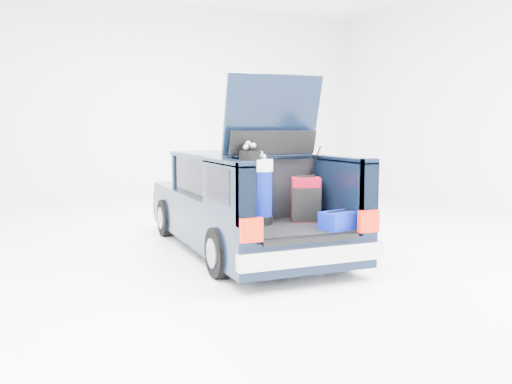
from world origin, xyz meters
name	(u,v)px	position (x,y,z in m)	size (l,w,h in m)	color
ground	(243,249)	(0.00, 0.00, 0.00)	(14.00, 14.00, 0.00)	white
car	(241,204)	(0.00, 0.11, 0.67)	(1.87, 4.65, 2.47)	black
red_suitcase	(306,200)	(0.38, -1.27, 0.88)	(0.42, 0.36, 0.60)	maroon
black_golf_bag	(250,187)	(-0.37, -1.20, 1.07)	(0.32, 0.34, 1.03)	black
blue_golf_bag	(262,191)	(-0.23, -1.26, 1.02)	(0.33, 0.33, 0.92)	black
blue_duffel	(339,220)	(0.50, -1.90, 0.71)	(0.50, 0.38, 0.23)	#05117D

